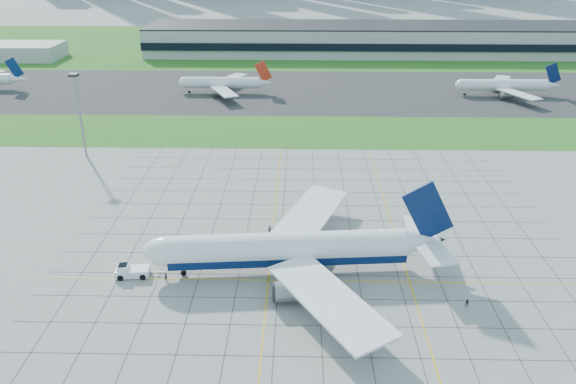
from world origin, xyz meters
name	(u,v)px	position (x,y,z in m)	size (l,w,h in m)	color
ground	(318,275)	(0.00, 0.00, 0.00)	(1400.00, 1400.00, 0.00)	#969690
grass_median	(311,131)	(0.00, 90.00, 0.02)	(700.00, 35.00, 0.04)	#29641C
asphalt_taxiway	(309,91)	(0.00, 145.00, 0.03)	(700.00, 75.00, 0.04)	#383838
grass_far	(307,45)	(0.00, 255.00, 0.02)	(700.00, 145.00, 0.04)	#29641C
apron_markings	(319,247)	(0.43, 11.09, 0.02)	(120.00, 130.00, 0.03)	#474744
terminal	(378,39)	(40.00, 229.87, 7.89)	(260.00, 43.00, 15.80)	#B7B7B2
service_block	(14,51)	(-160.00, 210.00, 4.00)	(50.00, 25.00, 8.00)	#B7B7B2
light_mast	(78,105)	(-70.00, 65.00, 16.18)	(2.50, 2.50, 25.60)	gray
airliner	(290,249)	(-5.80, 1.23, 5.32)	(61.84, 62.43, 19.46)	white
pushback_tug	(131,271)	(-37.64, -1.09, 1.19)	(9.75, 3.87, 2.69)	white
crew_near	(166,277)	(-30.26, -2.58, 0.87)	(0.63, 0.42, 1.74)	black
crew_far	(467,303)	(27.15, -9.85, 0.80)	(0.78, 0.61, 1.60)	#29271B
distant_jet_1	(223,83)	(-37.02, 140.53, 4.48)	(37.60, 42.66, 14.08)	white
distant_jet_2	(505,85)	(82.03, 139.07, 4.49)	(41.24, 42.66, 14.08)	white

